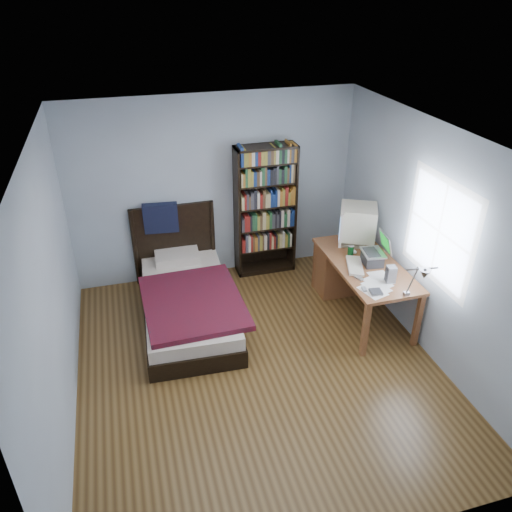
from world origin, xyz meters
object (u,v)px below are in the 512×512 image
desk (348,268)px  desk_lamp (422,276)px  keyboard (355,266)px  bed (187,298)px  soda_can (351,251)px  bookshelf (265,211)px  laptop (374,256)px  speaker (391,274)px  crt_monitor (356,223)px

desk → desk_lamp: desk_lamp is taller
keyboard → bed: 2.08m
soda_can → bookshelf: size_ratio=0.07×
soda_can → bookshelf: bookshelf is taller
laptop → desk: bearing=99.6°
keyboard → desk_lamp: bearing=-61.6°
soda_can → bed: bed is taller
bookshelf → bed: size_ratio=0.85×
desk_lamp → speaker: size_ratio=2.96×
keyboard → speaker: bearing=-40.4°
desk → laptop: laptop is taller
laptop → bed: (-2.17, 0.59, -0.58)m
desk → crt_monitor: size_ratio=2.52×
soda_can → bookshelf: 1.38m
laptop → bookshelf: (-0.92, 1.40, 0.08)m
speaker → bookshelf: bearing=125.2°
soda_can → crt_monitor: bearing=56.0°
laptop → bookshelf: bookshelf is taller
desk → bed: (-2.09, 0.13, -0.16)m
desk → bookshelf: 1.36m
speaker → desk: bearing=103.1°
speaker → bookshelf: size_ratio=0.11×
crt_monitor → desk_lamp: (-0.08, -1.57, 0.17)m
keyboard → laptop: bearing=22.7°
desk_lamp → soda_can: bearing=94.2°
laptop → bed: bearing=164.7°
soda_can → bed: bearing=170.3°
crt_monitor → bed: bearing=178.0°
crt_monitor → laptop: size_ratio=1.62×
bed → speaker: bearing=-25.1°
keyboard → speaker: size_ratio=2.20×
bed → bookshelf: bearing=32.9°
desk → soda_can: soda_can is taller
keyboard → bed: bed is taller
crt_monitor → speaker: (-0.01, -0.94, -0.20)m
desk → speaker: 0.98m
desk → soda_can: size_ratio=11.78×
desk → desk_lamp: size_ratio=2.66×
keyboard → bed: size_ratio=0.20×
desk_lamp → speaker: bearing=83.4°
soda_can → bookshelf: bearing=122.7°
bookshelf → keyboard: bearing=-64.5°
desk_lamp → bed: size_ratio=0.27×
crt_monitor → bookshelf: bearing=136.1°
desk_lamp → keyboard: desk_lamp is taller
crt_monitor → bed: crt_monitor is taller
desk → keyboard: keyboard is taller
laptop → bed: 2.33m
soda_can → keyboard: bearing=-103.9°
laptop → bed: bed is taller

